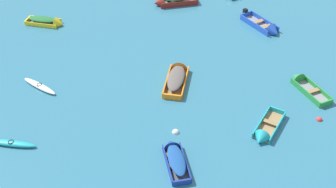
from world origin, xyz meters
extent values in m
cube|color=#4C4C51|center=(-0.84, 15.30, 0.05)|extent=(1.00, 2.84, 0.10)
cube|color=navy|center=(-1.37, 15.30, 0.20)|extent=(0.07, 2.96, 0.40)
cube|color=navy|center=(-0.30, 15.30, 0.20)|extent=(0.07, 2.96, 0.40)
cube|color=navy|center=(-0.83, 13.82, 0.20)|extent=(1.04, 0.11, 0.40)
cone|color=navy|center=(-0.84, 16.84, 0.22)|extent=(1.02, 0.68, 1.02)
cube|color=#937047|center=(-0.84, 15.15, 0.28)|extent=(0.95, 0.31, 0.03)
cube|color=#937047|center=(-0.84, 16.01, 0.28)|extent=(0.95, 0.31, 0.03)
ellipsoid|color=#19478C|center=(-0.84, 15.30, 0.51)|extent=(0.95, 2.59, 0.31)
cube|color=#4C4C51|center=(-8.79, 34.13, 0.04)|extent=(3.03, 2.15, 0.09)
cube|color=yellow|center=(-8.56, 34.65, 0.18)|extent=(2.73, 1.29, 0.36)
cube|color=yellow|center=(-9.03, 33.61, 0.18)|extent=(2.73, 1.29, 0.36)
cube|color=yellow|center=(-10.15, 34.74, 0.18)|extent=(0.57, 1.07, 0.36)
cone|color=yellow|center=(-7.38, 33.49, 0.20)|extent=(1.07, 1.28, 1.10)
cube|color=#937047|center=(-8.93, 34.19, 0.25)|extent=(0.70, 1.06, 0.03)
cube|color=#937047|center=(-8.14, 33.84, 0.25)|extent=(0.70, 1.06, 0.03)
ellipsoid|color=#236633|center=(-8.79, 34.13, 0.46)|extent=(2.79, 2.00, 0.31)
ellipsoid|color=teal|center=(-10.43, 18.99, 0.14)|extent=(3.16, 1.58, 0.29)
torus|color=black|center=(-10.43, 18.99, 0.27)|extent=(0.50, 0.50, 0.06)
cube|color=gray|center=(10.00, 20.17, 0.05)|extent=(1.69, 3.23, 0.11)
cube|color=#288C3D|center=(9.47, 20.05, 0.22)|extent=(0.79, 3.15, 0.43)
cube|color=#288C3D|center=(10.54, 20.30, 0.22)|extent=(0.79, 3.15, 0.43)
cube|color=#288C3D|center=(10.37, 18.61, 0.22)|extent=(1.07, 0.35, 0.43)
cone|color=#288C3D|center=(9.63, 21.80, 0.24)|extent=(1.19, 0.95, 1.05)
cube|color=#937047|center=(10.04, 20.01, 0.30)|extent=(1.03, 0.55, 0.03)
cube|color=gray|center=(9.84, 29.99, 0.06)|extent=(2.33, 3.63, 0.13)
cube|color=blue|center=(10.43, 30.21, 0.25)|extent=(1.35, 3.38, 0.50)
cube|color=blue|center=(9.25, 29.76, 0.25)|extent=(1.35, 3.38, 0.50)
cube|color=blue|center=(9.21, 31.66, 0.25)|extent=(1.21, 0.56, 0.50)
cone|color=blue|center=(10.50, 28.25, 0.28)|extent=(1.43, 1.20, 1.21)
cube|color=#937047|center=(9.78, 30.16, 0.35)|extent=(1.19, 0.75, 0.03)
cube|color=#937047|center=(10.15, 29.19, 0.35)|extent=(1.19, 0.75, 0.03)
cube|color=black|center=(9.15, 31.80, 0.43)|extent=(0.42, 0.43, 0.70)
ellipsoid|color=white|center=(-8.88, 24.62, 0.14)|extent=(2.55, 2.70, 0.29)
torus|color=black|center=(-8.88, 24.62, 0.27)|extent=(0.55, 0.55, 0.06)
cube|color=gray|center=(3.73, 35.59, 0.06)|extent=(3.47, 1.38, 0.13)
cube|color=maroon|center=(3.75, 34.91, 0.26)|extent=(3.59, 0.18, 0.52)
cone|color=maroon|center=(1.86, 35.54, 0.28)|extent=(0.86, 1.34, 1.32)
cube|color=#937047|center=(3.92, 35.60, 0.36)|extent=(0.41, 1.24, 0.03)
cube|color=#937047|center=(2.87, 35.57, 0.36)|extent=(0.41, 1.24, 0.03)
cube|color=#99754C|center=(5.74, 17.37, 0.05)|extent=(2.74, 2.90, 0.10)
cube|color=teal|center=(6.15, 17.01, 0.21)|extent=(2.11, 2.37, 0.41)
cube|color=teal|center=(5.34, 17.74, 0.21)|extent=(2.11, 2.37, 0.41)
cube|color=teal|center=(6.78, 18.54, 0.21)|extent=(0.87, 0.79, 0.41)
cone|color=teal|center=(4.67, 16.17, 0.23)|extent=(1.26, 1.23, 1.05)
cube|color=#937047|center=(5.85, 17.50, 0.29)|extent=(0.95, 0.89, 0.03)
cube|color=#99754C|center=(0.85, 23.11, 0.05)|extent=(2.44, 3.72, 0.11)
cube|color=orange|center=(0.23, 23.35, 0.21)|extent=(1.42, 3.43, 0.42)
cube|color=orange|center=(1.47, 22.86, 0.21)|extent=(1.42, 3.43, 0.42)
cube|color=orange|center=(0.18, 21.40, 0.21)|extent=(1.26, 0.60, 0.42)
cone|color=orange|center=(1.55, 24.88, 0.23)|extent=(1.49, 1.24, 1.27)
cube|color=#937047|center=(0.78, 22.93, 0.29)|extent=(1.24, 0.79, 0.03)
cube|color=#937047|center=(1.17, 23.92, 0.29)|extent=(1.24, 0.79, 0.03)
ellipsoid|color=#59514C|center=(0.85, 23.11, 0.55)|extent=(2.27, 3.41, 0.38)
sphere|color=silver|center=(-0.28, 18.07, 0.00)|extent=(0.45, 0.45, 0.45)
sphere|color=red|center=(9.26, 17.37, 0.00)|extent=(0.40, 0.40, 0.40)
camera|label=1|loc=(-4.83, -1.89, 19.26)|focal=47.03mm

